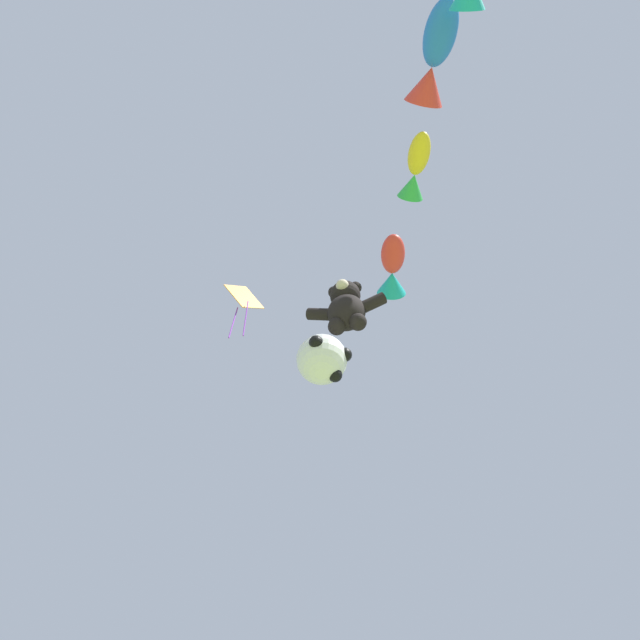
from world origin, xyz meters
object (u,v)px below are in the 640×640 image
(fish_kite_cobalt, at_px, (434,59))
(diamond_kite, at_px, (244,300))
(teddy_bear_kite, at_px, (346,307))
(soccer_ball_kite, at_px, (322,359))
(fish_kite_crimson, at_px, (392,269))
(fish_kite_goldfin, at_px, (416,170))

(fish_kite_cobalt, bearing_deg, diamond_kite, 140.43)
(teddy_bear_kite, relative_size, fish_kite_cobalt, 0.78)
(soccer_ball_kite, relative_size, diamond_kite, 0.40)
(fish_kite_crimson, bearing_deg, diamond_kite, 171.25)
(teddy_bear_kite, xyz_separation_m, fish_kite_cobalt, (2.88, -3.79, 2.92))
(diamond_kite, bearing_deg, teddy_bear_kite, -19.02)
(soccer_ball_kite, bearing_deg, fish_kite_goldfin, -35.68)
(fish_kite_goldfin, xyz_separation_m, fish_kite_cobalt, (0.83, -2.01, 0.76))
(fish_kite_crimson, bearing_deg, teddy_bear_kite, -160.80)
(teddy_bear_kite, height_order, fish_kite_crimson, fish_kite_crimson)
(fish_kite_crimson, bearing_deg, fish_kite_goldfin, -66.46)
(teddy_bear_kite, height_order, fish_kite_goldfin, fish_kite_goldfin)
(fish_kite_goldfin, distance_m, fish_kite_cobalt, 2.31)
(teddy_bear_kite, distance_m, fish_kite_cobalt, 5.58)
(fish_kite_goldfin, distance_m, diamond_kite, 5.80)
(soccer_ball_kite, height_order, fish_kite_goldfin, fish_kite_goldfin)
(fish_kite_crimson, xyz_separation_m, fish_kite_cobalt, (1.77, -4.17, 0.94))
(soccer_ball_kite, relative_size, fish_kite_crimson, 0.65)
(teddy_bear_kite, distance_m, fish_kite_goldfin, 3.47)
(soccer_ball_kite, relative_size, fish_kite_cobalt, 0.47)
(diamond_kite, bearing_deg, fish_kite_crimson, -8.75)
(teddy_bear_kite, relative_size, soccer_ball_kite, 1.64)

